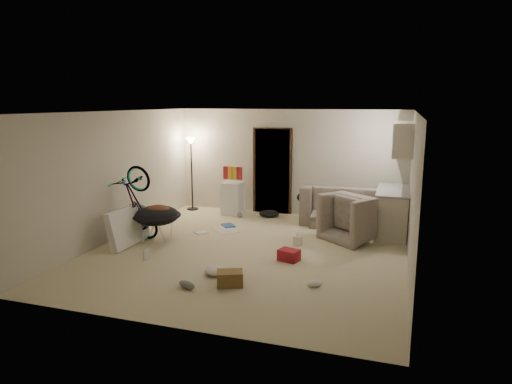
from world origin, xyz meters
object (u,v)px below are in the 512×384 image
(kitchen_counter, at_px, (392,212))
(juicer, at_px, (298,239))
(saucer_chair, at_px, (157,220))
(tv_box, at_px, (128,226))
(floor_lamp, at_px, (191,158))
(drink_case_b, at_px, (289,255))
(drink_case_a, at_px, (230,278))
(mini_fridge, at_px, (232,198))
(sofa, at_px, (351,210))
(bicycle, at_px, (138,220))
(armchair, at_px, (359,222))

(kitchen_counter, xyz_separation_m, juicer, (-1.67, -1.37, -0.34))
(saucer_chair, distance_m, tv_box, 0.58)
(floor_lamp, bearing_deg, drink_case_b, -42.32)
(saucer_chair, relative_size, drink_case_b, 2.81)
(floor_lamp, distance_m, drink_case_a, 5.13)
(mini_fridge, height_order, saucer_chair, mini_fridge)
(floor_lamp, distance_m, juicer, 3.94)
(sofa, distance_m, bicycle, 4.56)
(kitchen_counter, distance_m, drink_case_b, 2.81)
(mini_fridge, bearing_deg, floor_lamp, 174.42)
(kitchen_counter, bearing_deg, sofa, 152.85)
(sofa, xyz_separation_m, mini_fridge, (-2.84, 0.10, 0.07))
(sofa, bearing_deg, armchair, 100.51)
(saucer_chair, bearing_deg, mini_fridge, 74.75)
(tv_box, bearing_deg, floor_lamp, 93.01)
(juicer, bearing_deg, drink_case_a, -103.21)
(bicycle, height_order, mini_fridge, bicycle)
(saucer_chair, relative_size, tv_box, 0.87)
(armchair, distance_m, tv_box, 4.47)
(bicycle, height_order, drink_case_b, bicycle)
(bicycle, relative_size, drink_case_b, 4.51)
(kitchen_counter, distance_m, drink_case_a, 4.22)
(tv_box, distance_m, drink_case_b, 3.13)
(floor_lamp, height_order, mini_fridge, floor_lamp)
(kitchen_counter, height_order, drink_case_a, kitchen_counter)
(tv_box, xyz_separation_m, drink_case_b, (3.11, 0.07, -0.26))
(armchair, height_order, bicycle, bicycle)
(mini_fridge, distance_m, drink_case_b, 3.53)
(bicycle, relative_size, drink_case_a, 3.98)
(drink_case_a, bearing_deg, sofa, 50.15)
(armchair, xyz_separation_m, drink_case_b, (-1.00, -1.68, -0.24))
(sofa, xyz_separation_m, drink_case_a, (-1.31, -4.04, -0.21))
(armchair, bearing_deg, drink_case_a, 99.57)
(sofa, distance_m, juicer, 2.00)
(floor_lamp, bearing_deg, armchair, -16.49)
(kitchen_counter, distance_m, juicer, 2.19)
(bicycle, distance_m, saucer_chair, 0.37)
(mini_fridge, bearing_deg, juicer, -43.65)
(mini_fridge, relative_size, tv_box, 0.71)
(drink_case_a, bearing_deg, bicycle, 126.11)
(armchair, height_order, saucer_chair, saucer_chair)
(saucer_chair, bearing_deg, armchair, 18.85)
(mini_fridge, distance_m, drink_case_a, 4.42)
(saucer_chair, bearing_deg, floor_lamp, 100.14)
(mini_fridge, distance_m, juicer, 2.82)
(kitchen_counter, relative_size, bicycle, 0.99)
(kitchen_counter, xyz_separation_m, saucer_chair, (-4.38, -1.88, -0.04))
(sofa, relative_size, saucer_chair, 2.31)
(armchair, relative_size, juicer, 4.05)
(floor_lamp, distance_m, bicycle, 2.80)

